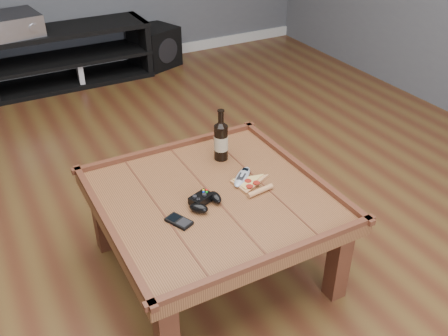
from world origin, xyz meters
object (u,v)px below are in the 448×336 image
coffee_table (213,206)px  pizza_slice (250,184)px  game_controller (205,201)px  av_receiver (7,25)px  smartphone (179,221)px  subwoofer (155,47)px  media_console (69,56)px  remote_control (242,177)px  beer_bottle (221,140)px  game_console (81,75)px

coffee_table → pizza_slice: (0.19, -0.01, 0.07)m
game_controller → av_receiver: 2.82m
smartphone → subwoofer: smartphone is taller
subwoofer → av_receiver: bearing=162.6°
media_console → remote_control: media_console is taller
game_controller → pizza_slice: (0.26, 0.04, -0.01)m
smartphone → media_console: bearing=61.6°
media_console → beer_bottle: beer_bottle is taller
media_console → subwoofer: (0.82, 0.05, -0.06)m
beer_bottle → subwoofer: beer_bottle is taller
beer_bottle → av_receiver: (-0.64, 2.48, 0.03)m
av_receiver → beer_bottle: bearing=-82.6°
game_controller → game_console: (0.11, 2.68, -0.37)m
game_controller → pizza_slice: 0.26m
smartphone → coffee_table: bearing=2.5°
remote_control → game_console: (-0.14, 2.58, -0.36)m
beer_bottle → av_receiver: bearing=104.4°
game_controller → game_console: game_controller is taller
game_controller → game_console: 2.71m
remote_control → subwoofer: size_ratio=0.36×
media_console → subwoofer: size_ratio=2.92×
av_receiver → game_console: 0.70m
remote_control → subwoofer: 2.83m
pizza_slice → smartphone: bearing=-173.2°
coffee_table → remote_control: bearing=15.5°
game_controller → smartphone: (-0.15, -0.06, -0.02)m
game_controller → pizza_slice: game_controller is taller
beer_bottle → pizza_slice: beer_bottle is taller
av_receiver → game_console: size_ratio=2.45×
remote_control → media_console: bearing=141.5°
pizza_slice → game_console: size_ratio=1.19×
media_console → game_controller: bearing=-91.3°
coffee_table → pizza_slice: 0.20m
game_controller → av_receiver: bearing=77.6°
game_controller → game_console: bearing=67.4°
subwoofer → game_console: bearing=172.2°
game_controller → smartphone: bearing=-179.0°
smartphone → remote_control: remote_control is taller
av_receiver → game_controller: bearing=-89.2°
coffee_table → game_controller: bearing=-142.8°
subwoofer → smartphone: bearing=-129.5°
subwoofer → game_console: (-0.78, -0.17, -0.09)m
coffee_table → subwoofer: (0.82, 2.80, -0.20)m
pizza_slice → remote_control: size_ratio=1.51×
coffee_table → media_console: media_console is taller
coffee_table → av_receiver: (-0.45, 2.74, 0.19)m
coffee_table → game_controller: size_ratio=6.07×
coffee_table → game_console: (0.05, 2.63, -0.29)m
game_console → subwoofer: bearing=18.2°
smartphone → pizza_slice: bearing=-10.7°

